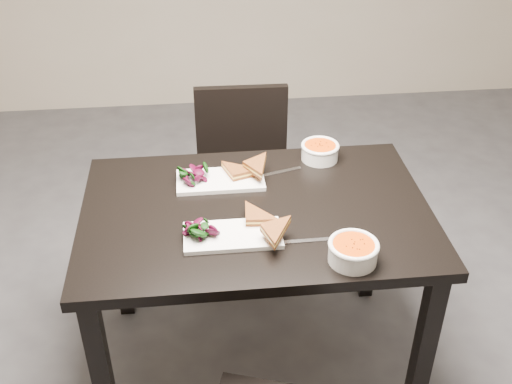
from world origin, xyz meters
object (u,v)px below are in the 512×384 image
plate_near (233,235)px  soup_bowl_near (353,251)px  table (256,232)px  plate_far (220,180)px  chair_far (243,171)px  soup_bowl_far (320,151)px

plate_near → soup_bowl_near: (0.36, -0.15, 0.03)m
plate_near → table: bearing=58.6°
table → plate_far: 0.24m
table → soup_bowl_near: 0.43m
table → soup_bowl_near: size_ratio=7.70×
soup_bowl_near → table: bearing=130.9°
chair_far → soup_bowl_far: size_ratio=5.76×
soup_bowl_near → plate_near: bearing=156.5°
plate_far → plate_near: bearing=-86.6°
chair_far → soup_bowl_far: 0.55m
chair_far → plate_far: 0.58m
soup_bowl_far → plate_far: bearing=-162.3°
chair_far → soup_bowl_far: chair_far is taller
soup_bowl_near → chair_far: bearing=104.1°
table → soup_bowl_far: bearing=47.8°
chair_far → soup_bowl_near: bearing=-74.6°
table → plate_near: bearing=-121.4°
soup_bowl_far → table: bearing=-132.2°
table → plate_near: 0.21m
chair_far → plate_far: chair_far is taller
soup_bowl_near → plate_far: (-0.38, 0.49, -0.03)m
plate_far → soup_bowl_near: bearing=-52.4°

